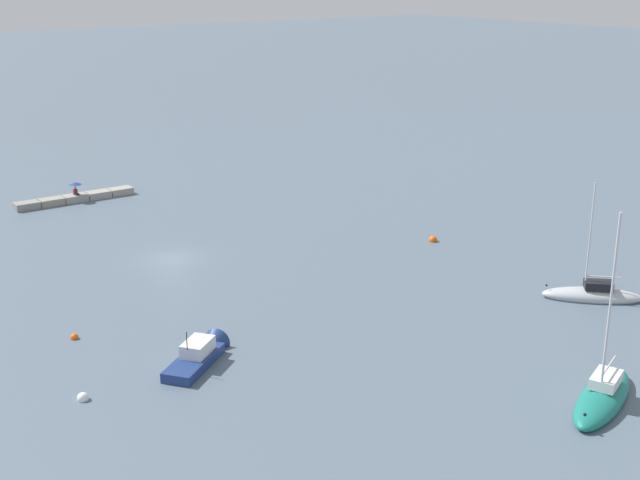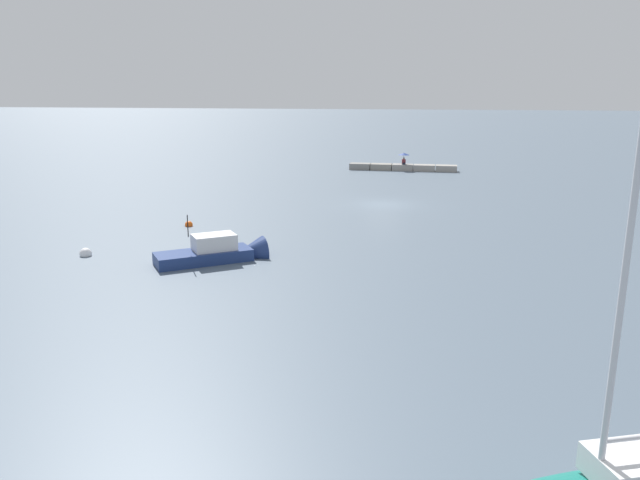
# 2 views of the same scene
# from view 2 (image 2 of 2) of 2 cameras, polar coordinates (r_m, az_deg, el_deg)

# --- Properties ---
(ground_plane) EXTENTS (500.00, 500.00, 0.00)m
(ground_plane) POSITION_cam_2_polar(r_m,az_deg,el_deg) (45.46, 6.03, 3.36)
(ground_plane) COLOR slate
(seawall_pier) EXTENTS (11.39, 1.44, 0.66)m
(seawall_pier) POSITION_cam_2_polar(r_m,az_deg,el_deg) (65.63, 7.81, 6.82)
(seawall_pier) COLOR gray
(seawall_pier) RESTS_ON ground_plane
(person_seated_maroon_left) EXTENTS (0.44, 0.64, 0.73)m
(person_seated_maroon_left) POSITION_cam_2_polar(r_m,az_deg,el_deg) (65.57, 7.92, 7.32)
(person_seated_maroon_left) COLOR #1E2333
(person_seated_maroon_left) RESTS_ON seawall_pier
(umbrella_open_navy) EXTENTS (1.22, 1.22, 1.27)m
(umbrella_open_navy) POSITION_cam_2_polar(r_m,az_deg,el_deg) (65.38, 7.93, 8.05)
(umbrella_open_navy) COLOR black
(umbrella_open_navy) RESTS_ON seawall_pier
(motorboat_navy_near) EXTENTS (5.40, 4.63, 3.08)m
(motorboat_navy_near) POSITION_cam_2_polar(r_m,az_deg,el_deg) (30.54, -9.30, -1.31)
(motorboat_navy_near) COLOR navy
(motorboat_navy_near) RESTS_ON ground_plane
(mooring_buoy_near) EXTENTS (0.61, 0.61, 0.61)m
(mooring_buoy_near) POSITION_cam_2_polar(r_m,az_deg,el_deg) (33.27, -21.25, -1.22)
(mooring_buoy_near) COLOR white
(mooring_buoy_near) RESTS_ON ground_plane
(mooring_buoy_far) EXTENTS (0.49, 0.49, 0.49)m
(mooring_buoy_far) POSITION_cam_2_polar(r_m,az_deg,el_deg) (38.73, -12.29, 1.41)
(mooring_buoy_far) COLOR #EA5914
(mooring_buoy_far) RESTS_ON ground_plane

